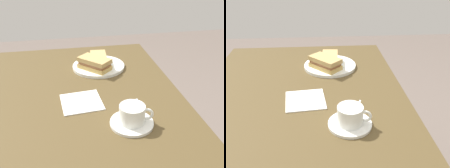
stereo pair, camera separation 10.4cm
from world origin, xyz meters
The scene contains 8 objects.
dining_table centered at (0.00, 0.00, 0.63)m, with size 1.09×0.85×0.73m.
sandwich_plate centered at (-0.24, 0.13, 0.74)m, with size 0.25×0.25×0.01m, color white.
sandwich_front centered at (-0.24, 0.13, 0.77)m, with size 0.14×0.08×0.05m.
sandwich_back centered at (-0.20, 0.10, 0.77)m, with size 0.16×0.16×0.05m.
coffee_saucer centered at (0.23, 0.17, 0.73)m, with size 0.15×0.15×0.01m, color white.
coffee_cup centered at (0.23, 0.18, 0.77)m, with size 0.09×0.11×0.06m.
spoon centered at (0.16, 0.20, 0.74)m, with size 0.10×0.05×0.01m.
napkin centered at (0.06, 0.02, 0.73)m, with size 0.15×0.15×0.00m, color white.
Camera 1 is at (0.90, -0.02, 1.25)m, focal length 40.97 mm.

